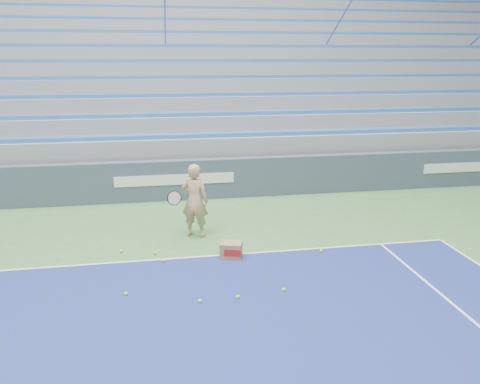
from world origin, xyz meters
name	(u,v)px	position (x,y,z in m)	size (l,w,h in m)	color
sponsor_barrier	(175,180)	(0.00, 15.88, 0.55)	(30.00, 0.32, 1.10)	#3B475A
bleachers	(167,96)	(0.00, 21.60, 2.36)	(31.00, 9.15, 7.30)	gray
tennis_player	(195,201)	(0.33, 13.05, 0.81)	(0.95, 0.91, 1.62)	tan
ball_box	(231,250)	(0.92, 11.79, 0.15)	(0.48, 0.42, 0.31)	#977049
tennis_ball_0	(155,253)	(-0.55, 12.16, 0.03)	(0.07, 0.07, 0.07)	#B5EE30
tennis_ball_1	(122,251)	(-1.22, 12.38, 0.03)	(0.07, 0.07, 0.07)	#B5EE30
tennis_ball_2	(126,294)	(-1.02, 10.56, 0.03)	(0.07, 0.07, 0.07)	#B5EE30
tennis_ball_3	(200,301)	(0.16, 10.11, 0.03)	(0.07, 0.07, 0.07)	#B5EE30
tennis_ball_4	(321,251)	(2.74, 11.70, 0.03)	(0.07, 0.07, 0.07)	#B5EE30
tennis_ball_5	(163,260)	(-0.40, 11.78, 0.03)	(0.07, 0.07, 0.07)	#B5EE30
tennis_ball_6	(238,297)	(0.78, 10.14, 0.03)	(0.07, 0.07, 0.07)	#B5EE30
tennis_ball_7	(284,290)	(1.58, 10.25, 0.03)	(0.07, 0.07, 0.07)	#B5EE30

